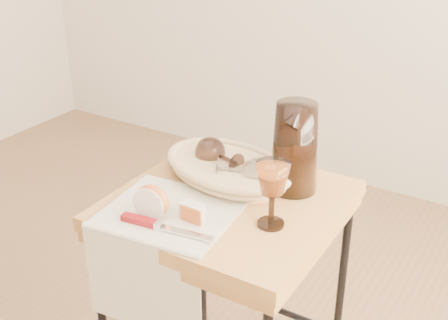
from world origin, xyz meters
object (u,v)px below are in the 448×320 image
Objects in this scene: goblet_lying_b at (241,170)px; wine_goblet at (272,195)px; apple_half at (153,200)px; table_knife at (163,226)px; pitcher at (295,147)px; goblet_lying_a at (221,157)px; side_table at (228,306)px; tea_towel at (170,212)px; bread_basket at (228,171)px.

wine_goblet reaches higher than goblet_lying_b.
apple_half reaches higher than table_knife.
goblet_lying_a is at bearing -148.94° from pitcher.
pitcher is 3.14× the size of apple_half.
table_knife reaches higher than side_table.
side_table is 0.39m from tea_towel.
side_table is 0.41m from goblet_lying_b.
side_table is 4.23× the size of wine_goblet.
bread_basket is 0.31m from table_knife.
goblet_lying_a is 0.28m from apple_half.
pitcher is 0.41m from table_knife.
goblet_lying_b is (0.08, 0.21, 0.05)m from tea_towel.
pitcher is at bearing -157.71° from goblet_lying_a.
wine_goblet is 0.27m from table_knife.
wine_goblet is at bearing 159.83° from goblet_lying_a.
wine_goblet reaches higher than goblet_lying_a.
tea_towel is 1.12× the size of pitcher.
tea_towel is at bearing -85.10° from bread_basket.
tea_towel is 2.49× the size of goblet_lying_b.
bread_basket is 0.27m from apple_half.
wine_goblet is 1.86× the size of apple_half.
table_knife reaches higher than tea_towel.
bread_basket is at bearing 121.73° from side_table.
side_table is 5.01× the size of goblet_lying_a.
tea_towel is 3.50× the size of apple_half.
side_table is at bearing -107.98° from goblet_lying_b.
bread_basket is at bearing 70.94° from apple_half.
goblet_lying_b is 0.16m from pitcher.
pitcher is at bearing 8.66° from goblet_lying_b.
side_table is 0.51m from pitcher.
goblet_lying_b is at bearing 92.55° from side_table.
pitcher is 0.39m from apple_half.
bread_basket reaches higher than table_knife.
apple_half is at bearing -128.48° from tea_towel.
wine_goblet is (0.21, -0.15, 0.06)m from bread_basket.
side_table is at bearing 160.13° from wine_goblet.
table_knife is (0.04, -0.32, -0.04)m from goblet_lying_a.
tea_towel is at bearing -131.88° from goblet_lying_b.
tea_towel is (-0.08, -0.14, 0.36)m from side_table.
bread_basket is 0.06m from goblet_lying_b.
tea_towel is 0.23m from bread_basket.
tea_towel is 0.36m from pitcher.
pitcher reaches higher than goblet_lying_b.
pitcher is (0.18, 0.05, 0.09)m from bread_basket.
wine_goblet is at bearing -57.24° from pitcher.
goblet_lying_b is at bearing -128.48° from pitcher.
goblet_lying_a reaches higher than side_table.
bread_basket is at bearing 83.37° from table_knife.
goblet_lying_a is at bearing 146.27° from wine_goblet.
pitcher reaches higher than side_table.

